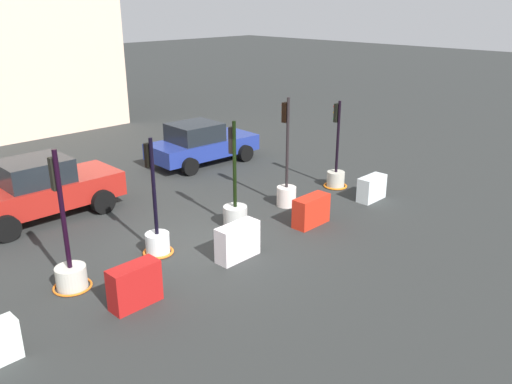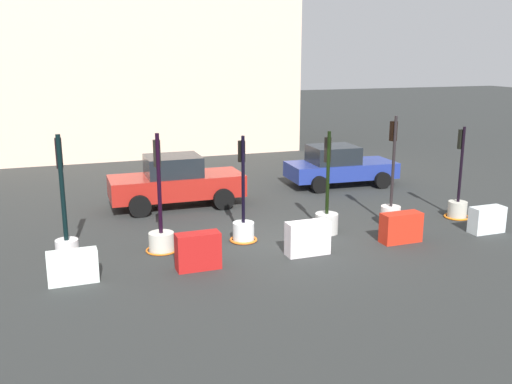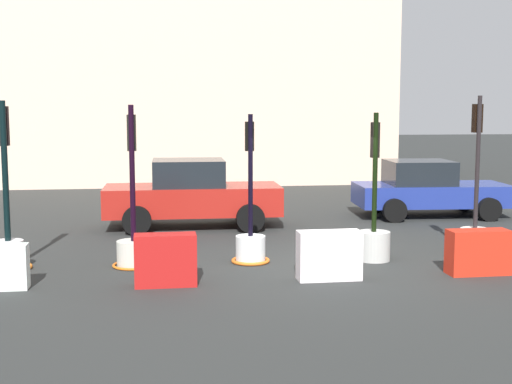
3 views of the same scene
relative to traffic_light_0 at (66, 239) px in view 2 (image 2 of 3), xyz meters
The scene contains 15 objects.
ground_plane 5.97m from the traffic_light_0, ahead, with size 120.00×120.00×0.00m, color #2A2C2B.
traffic_light_0 is the anchor object (origin of this frame).
traffic_light_1 2.38m from the traffic_light_0, ahead, with size 0.85×0.85×3.15m.
traffic_light_2 4.69m from the traffic_light_0, ahead, with size 0.78×0.78×2.97m.
traffic_light_3 7.20m from the traffic_light_0, ahead, with size 0.67×0.67×2.99m.
traffic_light_4 9.39m from the traffic_light_0, ahead, with size 0.59×0.59×3.34m.
traffic_light_5 11.84m from the traffic_light_0, ahead, with size 0.80×0.80×2.92m.
construction_barrier_0 1.54m from the traffic_light_0, 86.94° to the right, with size 1.12×0.40×0.77m.
construction_barrier_1 3.41m from the traffic_light_0, 28.71° to the right, with size 1.08×0.46×0.91m.
construction_barrier_2 6.13m from the traffic_light_0, 15.00° to the right, with size 1.15×0.45×0.89m.
construction_barrier_3 8.91m from the traffic_light_0, ahead, with size 1.15×0.48×0.84m.
construction_barrier_4 11.76m from the traffic_light_0, ahead, with size 1.04×0.46×0.77m.
car_red_compact 5.69m from the traffic_light_0, 49.49° to the left, with size 4.51×2.19×1.76m.
car_blue_estate 11.68m from the traffic_light_0, 26.90° to the left, with size 4.33×2.38×1.59m.
building_main_facade 19.49m from the traffic_light_0, 79.38° to the left, with size 18.60×9.26×15.64m.
Camera 2 is at (-5.97, -13.95, 5.14)m, focal length 39.90 mm.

